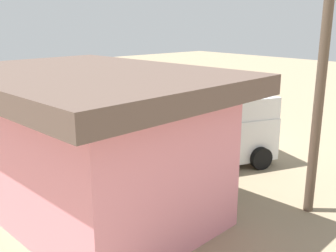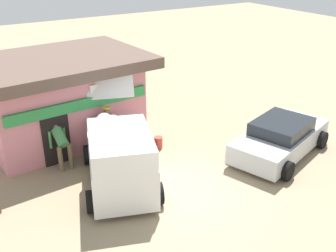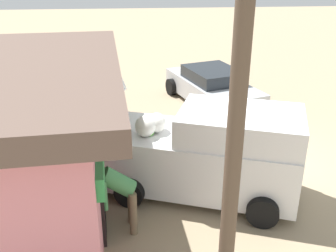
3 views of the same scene
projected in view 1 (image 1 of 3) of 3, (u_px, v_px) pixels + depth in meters
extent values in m
plane|color=#9E896B|center=(208.00, 146.00, 12.94)|extent=(60.00, 60.00, 0.00)
cube|color=pink|center=(90.00, 152.00, 8.22)|extent=(5.39, 3.81, 2.69)
cube|color=green|center=(152.00, 114.00, 9.30)|extent=(4.88, 0.50, 0.36)
cube|color=black|center=(179.00, 158.00, 8.88)|extent=(0.90, 0.13, 2.00)
cube|color=white|center=(121.00, 97.00, 9.98)|extent=(1.50, 0.18, 0.60)
cube|color=brown|center=(86.00, 80.00, 7.82)|extent=(6.43, 4.86, 0.38)
cube|color=white|center=(203.00, 139.00, 11.15)|extent=(2.95, 4.33, 1.20)
cube|color=white|center=(227.00, 106.00, 11.19)|extent=(2.39, 2.88, 0.60)
cube|color=black|center=(262.00, 104.00, 11.62)|extent=(1.42, 0.56, 0.45)
cube|color=white|center=(128.00, 87.00, 9.96)|extent=(1.60, 0.89, 0.88)
ellipsoid|color=silver|center=(169.00, 117.00, 10.23)|extent=(0.52, 0.43, 0.43)
ellipsoid|color=silver|center=(171.00, 115.00, 10.52)|extent=(0.50, 0.41, 0.41)
cylinder|color=green|center=(169.00, 121.00, 10.34)|extent=(0.30, 0.28, 0.16)
cylinder|color=#72AB38|center=(158.00, 117.00, 10.88)|extent=(0.26, 0.26, 0.12)
cube|color=black|center=(135.00, 165.00, 10.56)|extent=(1.58, 0.62, 0.16)
cube|color=red|center=(142.00, 152.00, 9.80)|extent=(0.15, 0.10, 0.20)
cube|color=red|center=(127.00, 138.00, 11.02)|extent=(0.15, 0.10, 0.20)
cylinder|color=black|center=(261.00, 158.00, 10.91)|extent=(0.42, 0.67, 0.63)
cylinder|color=black|center=(227.00, 140.00, 12.59)|extent=(0.42, 0.67, 0.63)
cylinder|color=black|center=(171.00, 171.00, 9.95)|extent=(0.42, 0.67, 0.63)
cylinder|color=black|center=(147.00, 150.00, 11.63)|extent=(0.42, 0.67, 0.63)
cube|color=#B2B7BC|center=(128.00, 110.00, 16.00)|extent=(4.46, 2.96, 0.67)
cube|color=#1E2328|center=(128.00, 97.00, 15.86)|extent=(2.36, 2.09, 0.41)
cylinder|color=black|center=(116.00, 106.00, 17.53)|extent=(0.65, 0.40, 0.61)
cylinder|color=black|center=(87.00, 115.00, 15.95)|extent=(0.65, 0.40, 0.61)
cylinder|color=black|center=(169.00, 114.00, 16.15)|extent=(0.65, 0.40, 0.61)
cylinder|color=black|center=(143.00, 124.00, 14.56)|extent=(0.65, 0.40, 0.61)
cylinder|color=navy|center=(149.00, 159.00, 10.48)|extent=(0.15, 0.15, 0.85)
cylinder|color=navy|center=(137.00, 161.00, 10.37)|extent=(0.15, 0.15, 0.85)
cylinder|color=#3872B2|center=(142.00, 134.00, 10.24)|extent=(0.44, 0.44, 0.60)
sphere|color=brown|center=(142.00, 118.00, 10.13)|extent=(0.23, 0.23, 0.23)
cylinder|color=gold|center=(142.00, 113.00, 10.09)|extent=(0.25, 0.25, 0.05)
cylinder|color=#3872B2|center=(151.00, 133.00, 10.31)|extent=(0.09, 0.09, 0.57)
cylinder|color=#3872B2|center=(133.00, 134.00, 10.16)|extent=(0.09, 0.09, 0.57)
cylinder|color=#726047|center=(199.00, 177.00, 9.31)|extent=(0.15, 0.15, 0.87)
cylinder|color=#726047|center=(188.00, 173.00, 9.53)|extent=(0.15, 0.15, 0.87)
cylinder|color=#4C9959|center=(187.00, 153.00, 9.08)|extent=(0.41, 0.73, 0.64)
sphere|color=#8C6647|center=(177.00, 146.00, 8.77)|extent=(0.24, 0.24, 0.24)
cylinder|color=#4C9959|center=(188.00, 162.00, 8.78)|extent=(0.09, 0.09, 0.59)
cylinder|color=#4C9959|center=(172.00, 157.00, 9.09)|extent=(0.09, 0.09, 0.59)
ellipsoid|color=silver|center=(90.00, 172.00, 10.14)|extent=(0.84, 0.79, 0.44)
cylinder|color=#558F2F|center=(86.00, 176.00, 10.27)|extent=(0.26, 0.17, 0.15)
cylinder|color=#5CAA45|center=(84.00, 176.00, 10.27)|extent=(0.32, 0.28, 0.13)
cylinder|color=#60A036|center=(79.00, 180.00, 10.05)|extent=(0.22, 0.36, 0.15)
cylinder|color=#BF3F33|center=(123.00, 149.00, 12.02)|extent=(0.29, 0.29, 0.41)
cylinder|color=brown|center=(319.00, 100.00, 7.96)|extent=(0.20, 0.20, 4.93)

